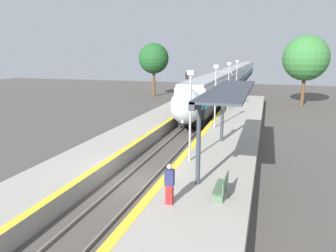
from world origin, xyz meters
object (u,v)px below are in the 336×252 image
lamppost_mid (215,92)px  train (236,75)px  person_waiting (169,184)px  lamppost_far (229,83)px  lamppost_farthest (237,77)px  railway_signal (187,89)px  platform_bench (223,186)px  lamppost_near (190,110)px

lamppost_mid → train: bearing=93.3°
person_waiting → lamppost_far: bearing=91.2°
train → lamppost_far: 33.54m
train → lamppost_mid: size_ratio=17.67×
lamppost_mid → lamppost_far: size_ratio=1.00×
person_waiting → lamppost_mid: lamppost_mid is taller
lamppost_mid → person_waiting: bearing=-88.1°
train → lamppost_farthest: (2.42, -24.83, 1.37)m
train → railway_signal: size_ratio=19.11×
person_waiting → lamppost_far: (-0.46, 22.56, 1.98)m
lamppost_far → lamppost_farthest: 8.59m
platform_bench → railway_signal: railway_signal is taller
lamppost_near → lamppost_mid: size_ratio=1.00×
train → railway_signal: bearing=-94.3°
platform_bench → person_waiting: size_ratio=1.02×
railway_signal → lamppost_far: size_ratio=0.92×
lamppost_near → railway_signal: bearing=104.3°
lamppost_mid → platform_bench: bearing=-79.6°
person_waiting → railway_signal: size_ratio=0.36×
platform_bench → lamppost_near: size_ratio=0.34×
platform_bench → lamppost_near: 5.32m
railway_signal → lamppost_mid: lamppost_mid is taller
person_waiting → lamppost_far: lamppost_far is taller
platform_bench → lamppost_far: bearing=96.3°
platform_bench → lamppost_far: (-2.35, 21.32, 2.35)m
lamppost_far → person_waiting: bearing=-88.8°
railway_signal → lamppost_mid: size_ratio=0.92×
train → platform_bench: size_ratio=51.56×
lamppost_near → platform_bench: bearing=-60.5°
train → lamppost_near: size_ratio=17.67×
railway_signal → lamppost_mid: (4.79, -10.23, 0.93)m
railway_signal → platform_bench: bearing=-72.7°
train → platform_bench: bearing=-85.0°
train → person_waiting: train is taller
train → person_waiting: bearing=-87.1°
platform_bench → lamppost_far: 21.58m
lamppost_far → lamppost_farthest: bearing=90.0°
platform_bench → lamppost_farthest: bearing=94.5°
lamppost_far → train: bearing=94.1°
train → person_waiting: (2.88, -55.99, -0.61)m
lamppost_near → lamppost_far: 17.17m
train → person_waiting: size_ratio=52.65×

